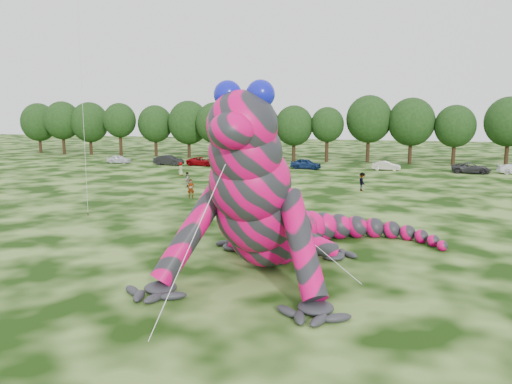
{
  "coord_description": "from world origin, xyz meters",
  "views": [
    {
      "loc": [
        11.97,
        -22.1,
        8.18
      ],
      "look_at": [
        5.02,
        2.31,
        4.0
      ],
      "focal_mm": 35.0,
      "sensor_mm": 36.0,
      "label": 1
    }
  ],
  "objects_px": {
    "tree_4": "(155,131)",
    "spectator_2": "(362,182)",
    "tree_5": "(189,129)",
    "tree_12": "(455,135)",
    "spectator_0": "(191,189)",
    "tree_6": "(215,131)",
    "car_2": "(203,161)",
    "tree_7": "(258,131)",
    "spectator_1": "(187,180)",
    "inflatable_gecko": "(274,176)",
    "tree_10": "(369,129)",
    "tree_1": "(63,128)",
    "tree_13": "(508,132)",
    "car_4": "(306,164)",
    "tree_0": "(39,128)",
    "tree_11": "(411,131)",
    "car_3": "(272,161)",
    "car_1": "(169,160)",
    "spectator_5": "(245,200)",
    "car_0": "(119,159)",
    "tree_3": "(120,130)",
    "tree_2": "(90,128)",
    "tree_9": "(327,135)",
    "car_6": "(471,168)",
    "tree_8": "(294,133)",
    "car_5": "(386,166)"
  },
  "relations": [
    {
      "from": "tree_13",
      "to": "car_4",
      "type": "distance_m",
      "value": 29.7
    },
    {
      "from": "tree_7",
      "to": "spectator_0",
      "type": "bearing_deg",
      "value": -84.34
    },
    {
      "from": "tree_11",
      "to": "car_6",
      "type": "bearing_deg",
      "value": -53.63
    },
    {
      "from": "car_2",
      "to": "spectator_0",
      "type": "distance_m",
      "value": 27.84
    },
    {
      "from": "tree_11",
      "to": "tree_12",
      "type": "height_order",
      "value": "tree_11"
    },
    {
      "from": "tree_6",
      "to": "car_4",
      "type": "bearing_deg",
      "value": -29.88
    },
    {
      "from": "tree_7",
      "to": "spectator_1",
      "type": "relative_size",
      "value": 5.82
    },
    {
      "from": "tree_7",
      "to": "car_5",
      "type": "bearing_deg",
      "value": -22.63
    },
    {
      "from": "tree_11",
      "to": "car_2",
      "type": "height_order",
      "value": "tree_11"
    },
    {
      "from": "car_0",
      "to": "spectator_0",
      "type": "bearing_deg",
      "value": -139.09
    },
    {
      "from": "tree_13",
      "to": "tree_3",
      "type": "bearing_deg",
      "value": -179.95
    },
    {
      "from": "tree_0",
      "to": "tree_11",
      "type": "relative_size",
      "value": 0.94
    },
    {
      "from": "tree_12",
      "to": "spectator_5",
      "type": "xyz_separation_m",
      "value": [
        -19.81,
        -41.85,
        -3.54
      ]
    },
    {
      "from": "spectator_2",
      "to": "spectator_5",
      "type": "bearing_deg",
      "value": 126.28
    },
    {
      "from": "tree_2",
      "to": "tree_9",
      "type": "distance_m",
      "value": 44.11
    },
    {
      "from": "inflatable_gecko",
      "to": "car_1",
      "type": "relative_size",
      "value": 4.22
    },
    {
      "from": "car_1",
      "to": "car_2",
      "type": "xyz_separation_m",
      "value": [
        5.24,
        0.56,
        -0.09
      ]
    },
    {
      "from": "tree_4",
      "to": "tree_13",
      "type": "xyz_separation_m",
      "value": [
        56.77,
        -1.59,
        0.54
      ]
    },
    {
      "from": "tree_4",
      "to": "car_6",
      "type": "bearing_deg",
      "value": -11.89
    },
    {
      "from": "tree_11",
      "to": "car_0",
      "type": "distance_m",
      "value": 45.24
    },
    {
      "from": "tree_4",
      "to": "tree_12",
      "type": "relative_size",
      "value": 1.01
    },
    {
      "from": "tree_10",
      "to": "tree_1",
      "type": "bearing_deg",
      "value": -179.46
    },
    {
      "from": "tree_6",
      "to": "car_2",
      "type": "xyz_separation_m",
      "value": [
        1.67,
        -10.01,
        -4.09
      ]
    },
    {
      "from": "tree_4",
      "to": "spectator_2",
      "type": "distance_m",
      "value": 48.34
    },
    {
      "from": "spectator_1",
      "to": "car_2",
      "type": "bearing_deg",
      "value": -133.96
    },
    {
      "from": "tree_3",
      "to": "tree_8",
      "type": "bearing_deg",
      "value": -0.15
    },
    {
      "from": "car_3",
      "to": "spectator_1",
      "type": "bearing_deg",
      "value": 162.81
    },
    {
      "from": "inflatable_gecko",
      "to": "tree_6",
      "type": "relative_size",
      "value": 2.0
    },
    {
      "from": "tree_4",
      "to": "tree_5",
      "type": "distance_m",
      "value": 6.53
    },
    {
      "from": "inflatable_gecko",
      "to": "spectator_2",
      "type": "relative_size",
      "value": 10.07
    },
    {
      "from": "tree_13",
      "to": "car_4",
      "type": "height_order",
      "value": "tree_13"
    },
    {
      "from": "tree_1",
      "to": "tree_4",
      "type": "xyz_separation_m",
      "value": [
        18.71,
        0.66,
        -0.38
      ]
    },
    {
      "from": "inflatable_gecko",
      "to": "spectator_5",
      "type": "bearing_deg",
      "value": 116.62
    },
    {
      "from": "tree_10",
      "to": "tree_5",
      "type": "bearing_deg",
      "value": -179.73
    },
    {
      "from": "tree_2",
      "to": "tree_4",
      "type": "xyz_separation_m",
      "value": [
        13.38,
        -0.05,
        -0.29
      ]
    },
    {
      "from": "inflatable_gecko",
      "to": "tree_8",
      "type": "xyz_separation_m",
      "value": [
        -9.94,
        53.68,
        -0.28
      ]
    },
    {
      "from": "tree_3",
      "to": "tree_12",
      "type": "distance_m",
      "value": 55.73
    },
    {
      "from": "tree_1",
      "to": "car_6",
      "type": "relative_size",
      "value": 2.01
    },
    {
      "from": "inflatable_gecko",
      "to": "car_1",
      "type": "distance_m",
      "value": 50.69
    },
    {
      "from": "spectator_5",
      "to": "tree_10",
      "type": "bearing_deg",
      "value": 46.71
    },
    {
      "from": "car_1",
      "to": "car_4",
      "type": "height_order",
      "value": "car_1"
    },
    {
      "from": "tree_5",
      "to": "tree_12",
      "type": "xyz_separation_m",
      "value": [
        43.14,
        -0.7,
        -0.41
      ]
    },
    {
      "from": "spectator_0",
      "to": "tree_4",
      "type": "bearing_deg",
      "value": 96.78
    },
    {
      "from": "tree_12",
      "to": "car_3",
      "type": "bearing_deg",
      "value": -162.52
    },
    {
      "from": "car_3",
      "to": "tree_12",
      "type": "bearing_deg",
      "value": -80.39
    },
    {
      "from": "tree_6",
      "to": "car_0",
      "type": "relative_size",
      "value": 2.52
    },
    {
      "from": "tree_10",
      "to": "tree_0",
      "type": "bearing_deg",
      "value": 179.39
    },
    {
      "from": "spectator_2",
      "to": "spectator_1",
      "type": "xyz_separation_m",
      "value": [
        -18.25,
        -2.62,
        -0.13
      ]
    },
    {
      "from": "tree_13",
      "to": "spectator_0",
      "type": "distance_m",
      "value": 49.91
    },
    {
      "from": "car_3",
      "to": "spectator_5",
      "type": "height_order",
      "value": "spectator_5"
    }
  ]
}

